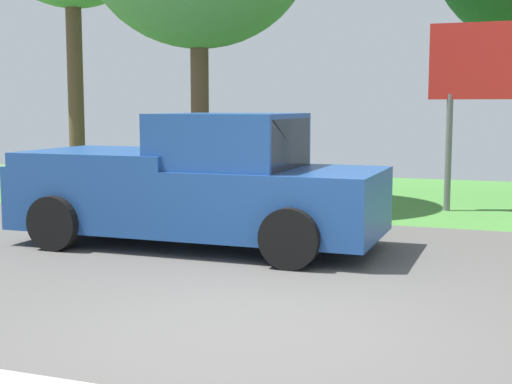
% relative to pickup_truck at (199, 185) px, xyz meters
% --- Properties ---
extents(ground_plane, '(40.00, 22.00, 0.20)m').
position_rel_pickup_truck_xyz_m(ground_plane, '(2.02, -0.39, -0.92)').
color(ground_plane, '#565451').
extents(pickup_truck, '(5.20, 2.28, 1.88)m').
position_rel_pickup_truck_xyz_m(pickup_truck, '(0.00, 0.00, 0.00)').
color(pickup_truck, '#1E478C').
rests_on(pickup_truck, ground_plane).
extents(roadside_billboard, '(2.60, 0.12, 3.50)m').
position_rel_pickup_truck_xyz_m(roadside_billboard, '(3.90, 4.73, 1.68)').
color(roadside_billboard, slate).
rests_on(roadside_billboard, ground_plane).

